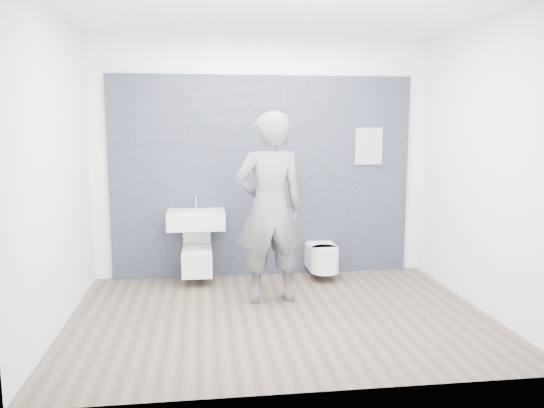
{
  "coord_description": "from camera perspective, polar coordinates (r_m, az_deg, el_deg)",
  "views": [
    {
      "loc": [
        -0.71,
        -4.84,
        1.81
      ],
      "look_at": [
        0.0,
        0.6,
        1.0
      ],
      "focal_mm": 35.0,
      "sensor_mm": 36.0,
      "label": 1
    }
  ],
  "objects": [
    {
      "name": "ground",
      "position": [
        5.22,
        0.87,
        -11.9
      ],
      "size": [
        4.0,
        4.0,
        0.0
      ],
      "primitive_type": "plane",
      "color": "brown",
      "rests_on": "ground"
    },
    {
      "name": "tile_wall",
      "position": [
        6.6,
        -0.98,
        -7.51
      ],
      "size": [
        3.6,
        0.06,
        2.4
      ],
      "primitive_type": "cube",
      "color": "black",
      "rests_on": "ground"
    },
    {
      "name": "toilet_square",
      "position": [
        6.23,
        -8.06,
        -5.9
      ],
      "size": [
        0.34,
        0.49,
        0.65
      ],
      "color": "white",
      "rests_on": "ground"
    },
    {
      "name": "room_shell",
      "position": [
        4.89,
        0.91,
        7.57
      ],
      "size": [
        4.0,
        4.0,
        4.0
      ],
      "color": "white",
      "rests_on": "ground"
    },
    {
      "name": "toilet_rounded",
      "position": [
        6.35,
        5.48,
        -5.77
      ],
      "size": [
        0.33,
        0.56,
        0.3
      ],
      "color": "white",
      "rests_on": "ground"
    },
    {
      "name": "washbasin",
      "position": [
        6.13,
        -8.15,
        -1.61
      ],
      "size": [
        0.65,
        0.49,
        0.49
      ],
      "color": "white",
      "rests_on": "ground"
    },
    {
      "name": "visitor",
      "position": [
        5.39,
        -0.24,
        -0.48
      ],
      "size": [
        0.76,
        0.54,
        1.96
      ],
      "primitive_type": "imported",
      "rotation": [
        0.0,
        0.0,
        3.25
      ],
      "color": "slate",
      "rests_on": "ground"
    },
    {
      "name": "info_placard",
      "position": [
        6.82,
        10.01,
        -7.12
      ],
      "size": [
        0.33,
        0.03,
        0.44
      ],
      "primitive_type": "cube",
      "color": "white",
      "rests_on": "ground"
    }
  ]
}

